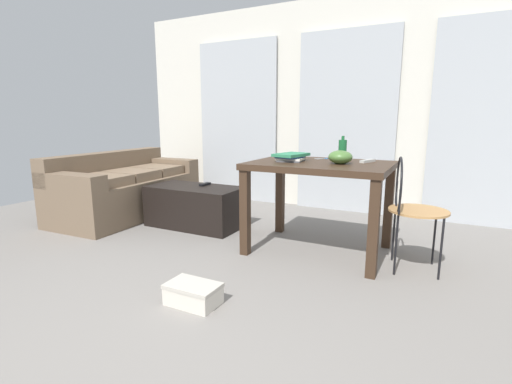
# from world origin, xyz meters

# --- Properties ---
(ground_plane) EXTENTS (7.90, 7.90, 0.00)m
(ground_plane) POSITION_xyz_m (0.00, 1.25, 0.00)
(ground_plane) COLOR gray
(wall_back) EXTENTS (5.75, 0.10, 2.49)m
(wall_back) POSITION_xyz_m (0.00, 3.29, 1.25)
(wall_back) COLOR silver
(wall_back) RESTS_ON ground
(curtains) EXTENTS (4.09, 0.03, 2.11)m
(curtains) POSITION_xyz_m (0.00, 3.21, 1.05)
(curtains) COLOR #B2B7BC
(curtains) RESTS_ON ground
(couch) EXTENTS (0.87, 1.75, 0.72)m
(couch) POSITION_xyz_m (-2.20, 1.85, 0.30)
(couch) COLOR brown
(couch) RESTS_ON ground
(coffee_table) EXTENTS (0.97, 0.49, 0.42)m
(coffee_table) POSITION_xyz_m (-1.19, 1.82, 0.21)
(coffee_table) COLOR black
(coffee_table) RESTS_ON ground
(craft_table) EXTENTS (1.11, 0.81, 0.76)m
(craft_table) POSITION_xyz_m (0.18, 1.69, 0.64)
(craft_table) COLOR #382619
(craft_table) RESTS_ON ground
(wire_chair) EXTENTS (0.42, 0.44, 0.84)m
(wire_chair) POSITION_xyz_m (0.88, 1.62, 0.52)
(wire_chair) COLOR #B7844C
(wire_chair) RESTS_ON ground
(bottle_near) EXTENTS (0.07, 0.07, 0.21)m
(bottle_near) POSITION_xyz_m (0.32, 1.86, 0.85)
(bottle_near) COLOR #195B2D
(bottle_near) RESTS_ON craft_table
(bowl) EXTENTS (0.19, 0.19, 0.11)m
(bowl) POSITION_xyz_m (0.35, 1.67, 0.81)
(bowl) COLOR #477033
(bowl) RESTS_ON craft_table
(book_stack) EXTENTS (0.25, 0.33, 0.07)m
(book_stack) POSITION_xyz_m (-0.07, 1.66, 0.79)
(book_stack) COLOR #4C4C51
(book_stack) RESTS_ON craft_table
(tv_remote_on_table) EXTENTS (0.10, 0.18, 0.02)m
(tv_remote_on_table) POSITION_xyz_m (0.53, 1.87, 0.77)
(tv_remote_on_table) COLOR #B7B7B2
(tv_remote_on_table) RESTS_ON craft_table
(scissors) EXTENTS (0.11, 0.12, 0.00)m
(scissors) POSITION_xyz_m (0.12, 1.96, 0.76)
(scissors) COLOR #9EA0A5
(scissors) RESTS_ON craft_table
(tv_remote_primary) EXTENTS (0.05, 0.15, 0.02)m
(tv_remote_primary) POSITION_xyz_m (-1.13, 1.93, 0.43)
(tv_remote_primary) COLOR black
(tv_remote_primary) RESTS_ON coffee_table
(shoebox) EXTENTS (0.32, 0.20, 0.13)m
(shoebox) POSITION_xyz_m (-0.20, 0.45, 0.07)
(shoebox) COLOR beige
(shoebox) RESTS_ON ground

